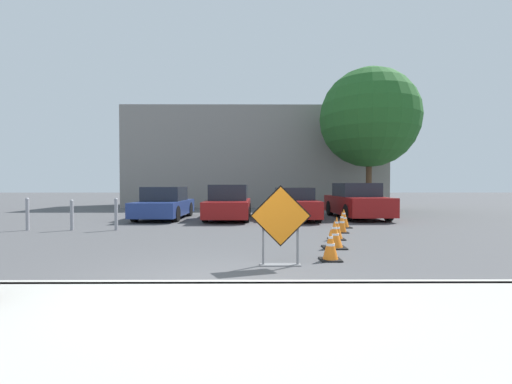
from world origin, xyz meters
name	(u,v)px	position (x,y,z in m)	size (l,w,h in m)	color
ground_plane	(240,219)	(0.00, 10.00, 0.00)	(96.00, 96.00, 0.00)	#4C4C4F
sidewalk_strip	(198,323)	(0.00, -1.28, 0.07)	(28.11, 2.55, 0.14)	#ADAAA3
curb_lip	(212,287)	(0.00, 0.00, 0.07)	(28.11, 0.20, 0.14)	#ADAAA3
road_closed_sign	(281,222)	(1.09, 1.52, 0.82)	(1.15, 0.20, 1.52)	black
traffic_cone_nearest	(330,245)	(2.14, 1.99, 0.31)	(0.42, 0.42, 0.64)	black
traffic_cone_second	(334,235)	(2.53, 3.31, 0.32)	(0.54, 0.54, 0.66)	black
traffic_cone_third	(337,228)	(2.89, 4.58, 0.31)	(0.44, 0.44, 0.64)	black
traffic_cone_fourth	(342,222)	(3.38, 5.90, 0.33)	(0.38, 0.38, 0.68)	black
traffic_cone_fifth	(344,218)	(3.77, 7.17, 0.33)	(0.50, 0.50, 0.67)	black
parked_car_nearest	(164,204)	(-3.40, 10.38, 0.65)	(1.98, 4.14, 1.42)	navy
parked_car_second	(229,204)	(-0.51, 10.12, 0.69)	(1.90, 4.16, 1.52)	maroon
parked_car_third	(294,204)	(2.37, 10.29, 0.65)	(1.94, 4.56, 1.38)	maroon
parked_car_fourth	(357,202)	(5.26, 10.60, 0.74)	(2.10, 4.43, 1.59)	maroon
bollard_nearest	(116,213)	(-4.00, 6.53, 0.57)	(0.12, 0.12, 1.08)	gray
bollard_second	(72,214)	(-5.47, 6.53, 0.54)	(0.12, 0.12, 1.03)	gray
bollard_third	(27,213)	(-6.94, 6.53, 0.57)	(0.12, 0.12, 1.09)	gray
building_facade_backdrop	(255,159)	(0.68, 19.78, 3.34)	(17.53, 5.00, 6.68)	gray
street_tree_behind_lot	(369,118)	(7.07, 14.37, 5.25)	(5.52, 5.52, 8.02)	#513823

